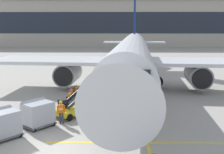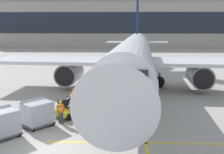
{
  "view_description": "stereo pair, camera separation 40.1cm",
  "coord_description": "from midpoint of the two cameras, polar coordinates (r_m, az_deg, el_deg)",
  "views": [
    {
      "loc": [
        3.66,
        -15.16,
        7.09
      ],
      "look_at": [
        3.29,
        7.49,
        2.94
      ],
      "focal_mm": 45.23,
      "sensor_mm": 36.0,
      "label": 1
    },
    {
      "loc": [
        4.06,
        -15.15,
        7.09
      ],
      "look_at": [
        3.29,
        7.49,
        2.94
      ],
      "focal_mm": 45.23,
      "sensor_mm": 36.0,
      "label": 2
    }
  ],
  "objects": [
    {
      "name": "ground_plane",
      "position": [
        17.17,
        -11.59,
        -14.24
      ],
      "size": [
        600.0,
        600.0,
        0.0
      ],
      "primitive_type": "plane",
      "color": "#9E9B93"
    },
    {
      "name": "parked_airplane",
      "position": [
        31.67,
        4.7,
        4.08
      ],
      "size": [
        31.87,
        41.92,
        13.97
      ],
      "color": "silver",
      "rests_on": "ground"
    },
    {
      "name": "belt_loader",
      "position": [
        22.92,
        -6.5,
        -5.36
      ],
      "size": [
        4.44,
        4.65,
        3.27
      ],
      "color": "gold",
      "rests_on": "ground"
    },
    {
      "name": "baggage_cart_lead",
      "position": [
        20.79,
        -14.37,
        -6.99
      ],
      "size": [
        2.52,
        2.59,
        1.91
      ],
      "color": "#515156",
      "rests_on": "ground"
    },
    {
      "name": "baggage_cart_second",
      "position": [
        19.45,
        -20.92,
        -8.58
      ],
      "size": [
        2.52,
        2.59,
        1.91
      ],
      "color": "#515156",
      "rests_on": "ground"
    },
    {
      "name": "ground_crew_by_loader",
      "position": [
        21.75,
        -15.89,
        -6.3
      ],
      "size": [
        0.42,
        0.48,
        1.74
      ],
      "color": "#514C42",
      "rests_on": "ground"
    },
    {
      "name": "ground_crew_by_carts",
      "position": [
        20.38,
        -14.42,
        -7.35
      ],
      "size": [
        0.45,
        0.43,
        1.74
      ],
      "color": "black",
      "rests_on": "ground"
    },
    {
      "name": "ground_crew_marshaller",
      "position": [
        20.97,
        -9.82,
        -6.67
      ],
      "size": [
        0.57,
        0.27,
        1.74
      ],
      "color": "#333847",
      "rests_on": "ground"
    },
    {
      "name": "safety_cone_engine_keepout",
      "position": [
        31.17,
        -6.61,
        -2.14
      ],
      "size": [
        0.67,
        0.67,
        0.76
      ],
      "color": "black",
      "rests_on": "ground"
    },
    {
      "name": "safety_cone_wingtip",
      "position": [
        28.49,
        -7.95,
        -3.33
      ],
      "size": [
        0.71,
        0.71,
        0.8
      ],
      "color": "black",
      "rests_on": "ground"
    },
    {
      "name": "safety_cone_nose_mark",
      "position": [
        30.13,
        -7.53,
        -2.67
      ],
      "size": [
        0.61,
        0.61,
        0.69
      ],
      "color": "black",
      "rests_on": "ground"
    },
    {
      "name": "apron_guidance_line_lead_in",
      "position": [
        31.57,
        5.02,
        -2.63
      ],
      "size": [
        0.2,
        110.0,
        0.01
      ],
      "color": "yellow",
      "rests_on": "ground"
    },
    {
      "name": "apron_guidance_line_stop_bar",
      "position": [
        17.82,
        6.66,
        -13.12
      ],
      "size": [
        12.0,
        0.2,
        0.01
      ],
      "color": "yellow",
      "rests_on": "ground"
    },
    {
      "name": "terminal_building",
      "position": [
        102.84,
        6.98,
        10.74
      ],
      "size": [
        109.69,
        19.96,
        15.83
      ],
      "color": "#A8A399",
      "rests_on": "ground"
    }
  ]
}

